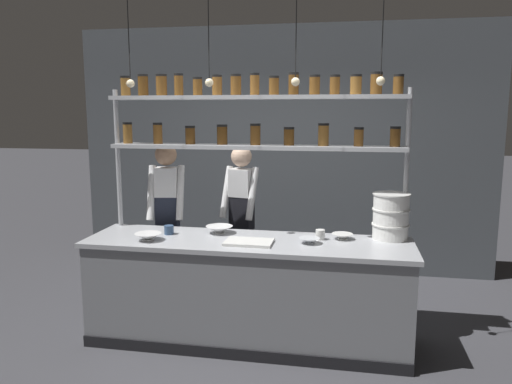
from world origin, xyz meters
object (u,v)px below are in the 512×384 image
Objects in this scene: container_stack at (391,216)px; prep_bowl_center_front at (342,237)px; cutting_board at (249,242)px; prep_bowl_near_left at (309,241)px; chef_left at (168,215)px; prep_bowl_near_right at (148,237)px; prep_bowl_center_back at (219,230)px; serving_cup_front at (320,235)px; serving_cup_by_board at (169,230)px; chef_center at (242,215)px; spice_shelf_unit at (254,124)px.

container_stack reaches higher than prep_bowl_center_front.
container_stack is 0.45m from prep_bowl_center_front.
prep_bowl_near_left is at bearing 10.82° from cutting_board.
prep_bowl_near_right is (0.11, -0.76, -0.03)m from chef_left.
serving_cup_front reaches higher than prep_bowl_center_back.
serving_cup_by_board is (-0.77, 0.18, 0.03)m from cutting_board.
serving_cup_by_board is (0.21, -0.52, -0.02)m from chef_left.
chef_center reaches higher than prep_bowl_near_left.
container_stack is at bearing 12.71° from prep_bowl_center_front.
container_stack reaches higher than cutting_board.
serving_cup_by_board is at bearing -164.92° from prep_bowl_center_back.
chef_center is at bearing 114.35° from spice_shelf_unit.
container_stack is 1.52m from prep_bowl_center_back.
prep_bowl_near_left is at bearing -13.81° from prep_bowl_center_back.
prep_bowl_near_left is 1.27m from serving_cup_by_board.
chef_left is 0.56m from serving_cup_by_board.
prep_bowl_center_back is (-1.51, -0.08, -0.17)m from container_stack.
serving_cup_by_board is (-0.73, -0.26, -0.95)m from spice_shelf_unit.
prep_bowl_near_right is at bearing -112.83° from serving_cup_by_board.
serving_cup_front is at bearing -166.89° from container_stack.
container_stack is 1.62× the size of prep_bowl_center_back.
spice_shelf_unit is 1.23m from serving_cup_by_board.
prep_bowl_near_right is (-0.54, -0.36, -0.00)m from prep_bowl_center_back.
container_stack reaches higher than serving_cup_front.
serving_cup_front is (1.45, 0.30, 0.01)m from prep_bowl_near_right.
container_stack is at bearing -17.81° from chef_left.
serving_cup_front reaches higher than prep_bowl_near_left.
spice_shelf_unit is at bearing 169.33° from prep_bowl_center_front.
chef_center is 1.11m from serving_cup_front.
serving_cup_by_board is at bearing 67.17° from prep_bowl_near_right.
prep_bowl_near_right is 2.69× the size of serving_cup_by_board.
chef_center is 19.54× the size of serving_cup_by_board.
chef_center is at bearing 140.10° from serving_cup_front.
container_stack is 1.00× the size of cutting_board.
prep_bowl_center_front is (-0.41, -0.09, -0.18)m from container_stack.
spice_shelf_unit is 1.26m from prep_bowl_center_front.
prep_bowl_near_left is 2.05× the size of serving_cup_front.
prep_bowl_center_back is at bearing -154.91° from spice_shelf_unit.
cutting_board is (0.98, -0.70, -0.05)m from chef_left.
serving_cup_front is at bearing 11.56° from prep_bowl_near_right.
prep_bowl_near_left is at bearing -144.53° from prep_bowl_center_front.
serving_cup_by_board is (-0.50, -0.77, -0.00)m from chef_center.
chef_center is 1.56m from container_stack.
chef_left is at bearing 164.54° from spice_shelf_unit.
prep_bowl_near_left is 0.17m from serving_cup_front.
chef_center reaches higher than container_stack.
prep_bowl_near_left is 1.38m from prep_bowl_near_right.
chef_left is at bearing -148.33° from chef_center.
serving_cup_front is 1.35m from serving_cup_by_board.
chef_center is at bearing 10.06° from chef_left.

